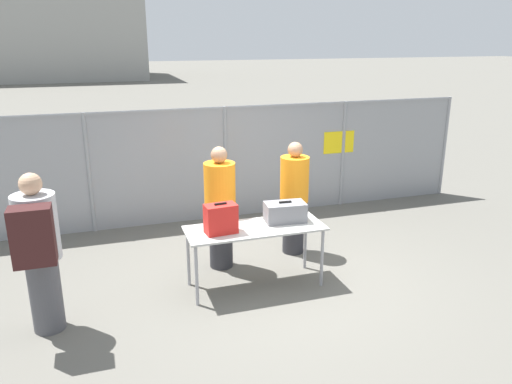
% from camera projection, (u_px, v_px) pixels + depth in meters
% --- Properties ---
extents(ground_plane, '(120.00, 120.00, 0.00)m').
position_uv_depth(ground_plane, '(273.00, 276.00, 6.61)').
color(ground_plane, '#605E56').
extents(fence_section, '(8.96, 0.07, 1.94)m').
position_uv_depth(fence_section, '(226.00, 160.00, 8.51)').
color(fence_section, gray).
rests_on(fence_section, ground_plane).
extents(inspection_table, '(1.72, 0.65, 0.79)m').
position_uv_depth(inspection_table, '(255.00, 233.00, 6.17)').
color(inspection_table, '#B2B2AD').
rests_on(inspection_table, ground_plane).
extents(suitcase_red, '(0.39, 0.25, 0.38)m').
position_uv_depth(suitcase_red, '(221.00, 219.00, 5.93)').
color(suitcase_red, red).
rests_on(suitcase_red, inspection_table).
extents(suitcase_grey, '(0.53, 0.33, 0.27)m').
position_uv_depth(suitcase_grey, '(285.00, 212.00, 6.32)').
color(suitcase_grey, slate).
rests_on(suitcase_grey, inspection_table).
extents(traveler_hooded, '(0.43, 0.67, 1.76)m').
position_uv_depth(traveler_hooded, '(39.00, 249.00, 5.10)').
color(traveler_hooded, '#4C4C51').
rests_on(traveler_hooded, ground_plane).
extents(security_worker_near, '(0.42, 0.42, 1.69)m').
position_uv_depth(security_worker_near, '(220.00, 206.00, 6.66)').
color(security_worker_near, '#2D2D33').
rests_on(security_worker_near, ground_plane).
extents(security_worker_far, '(0.41, 0.41, 1.65)m').
position_uv_depth(security_worker_far, '(294.00, 197.00, 7.13)').
color(security_worker_far, '#2D2D33').
rests_on(security_worker_far, ground_plane).
extents(utility_trailer, '(4.56, 2.09, 0.64)m').
position_uv_depth(utility_trailer, '(236.00, 174.00, 10.03)').
color(utility_trailer, '#B2B2B7').
rests_on(utility_trailer, ground_plane).
extents(distant_hangar, '(17.61, 9.42, 7.78)m').
position_uv_depth(distant_hangar, '(15.00, 24.00, 35.72)').
color(distant_hangar, '#999993').
rests_on(distant_hangar, ground_plane).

